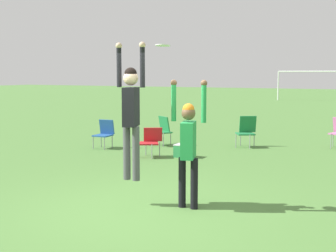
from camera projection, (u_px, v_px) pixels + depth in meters
The scene contains 10 objects.
ground_plane at pixel (140, 210), 7.49m from camera, with size 120.00×120.00×0.00m, color #4C7A38.
person_jumping at pixel (131, 107), 7.57m from camera, with size 0.54×0.43×2.24m.
person_defending at pixel (188, 141), 7.47m from camera, with size 0.63×0.51×2.07m.
frisbee at pixel (163, 45), 7.32m from camera, with size 0.24×0.24×0.03m.
camping_chair_0 at pixel (150, 140), 12.20m from camera, with size 0.67×0.73×0.75m.
camping_chair_2 at pixel (162, 129), 14.19m from camera, with size 0.77×0.85×0.86m.
camping_chair_3 at pixel (105, 132), 13.60m from camera, with size 0.49×0.53×0.82m.
camping_chair_4 at pixel (246, 130), 13.84m from camera, with size 0.68×0.75×0.91m.
cooler_box at pixel (184, 151), 12.16m from camera, with size 0.45×0.36×0.34m.
soccer_goal at pixel (324, 77), 35.96m from camera, with size 7.10×0.10×2.35m.
Camera 1 is at (3.74, -6.27, 2.18)m, focal length 50.00 mm.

